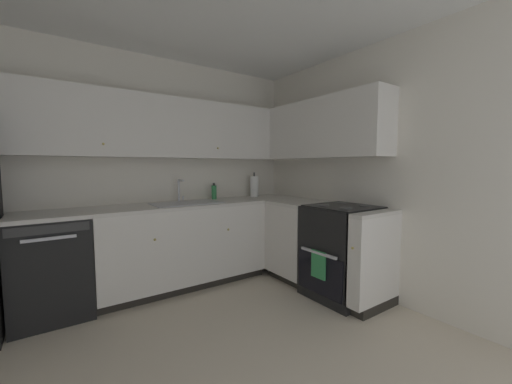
{
  "coord_description": "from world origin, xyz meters",
  "views": [
    {
      "loc": [
        -0.77,
        -1.62,
        1.31
      ],
      "look_at": [
        1.0,
        0.92,
        1.04
      ],
      "focal_mm": 21.1,
      "sensor_mm": 36.0,
      "label": 1
    }
  ],
  "objects_px": {
    "soap_bottle": "(214,192)",
    "paper_towel_roll": "(254,186)",
    "oven_range": "(342,251)",
    "dishwasher": "(51,267)"
  },
  "relations": [
    {
      "from": "oven_range",
      "to": "soap_bottle",
      "type": "distance_m",
      "value": 1.63
    },
    {
      "from": "dishwasher",
      "to": "soap_bottle",
      "type": "distance_m",
      "value": 1.77
    },
    {
      "from": "oven_range",
      "to": "paper_towel_roll",
      "type": "height_order",
      "value": "paper_towel_roll"
    },
    {
      "from": "paper_towel_roll",
      "to": "oven_range",
      "type": "bearing_deg",
      "value": -83.46
    },
    {
      "from": "soap_bottle",
      "to": "oven_range",
      "type": "bearing_deg",
      "value": -61.63
    },
    {
      "from": "paper_towel_roll",
      "to": "dishwasher",
      "type": "bearing_deg",
      "value": -175.91
    },
    {
      "from": "oven_range",
      "to": "soap_bottle",
      "type": "xyz_separation_m",
      "value": [
        -0.73,
        1.36,
        0.53
      ]
    },
    {
      "from": "dishwasher",
      "to": "soap_bottle",
      "type": "height_order",
      "value": "soap_bottle"
    },
    {
      "from": "oven_range",
      "to": "dishwasher",
      "type": "bearing_deg",
      "value": 153.89
    },
    {
      "from": "soap_bottle",
      "to": "paper_towel_roll",
      "type": "relative_size",
      "value": 0.6
    }
  ]
}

